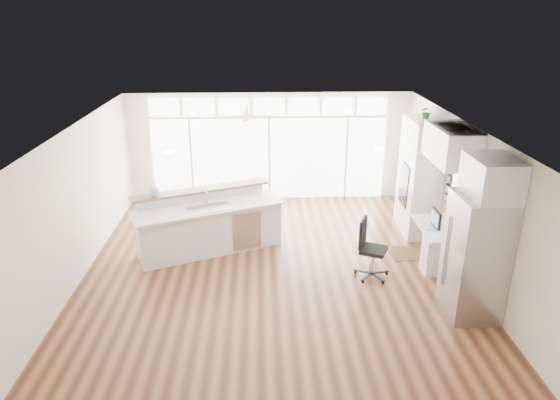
{
  "coord_description": "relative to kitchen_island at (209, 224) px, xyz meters",
  "views": [
    {
      "loc": [
        -0.2,
        -8.13,
        4.64
      ],
      "look_at": [
        0.14,
        0.6,
        1.24
      ],
      "focal_mm": 32.0,
      "sensor_mm": 36.0,
      "label": 1
    }
  ],
  "objects": [
    {
      "name": "refrigerator",
      "position": [
        4.37,
        -2.37,
        0.41
      ],
      "size": [
        0.76,
        0.9,
        2.0
      ],
      "primitive_type": "cube",
      "color": "#A4A4A8",
      "rests_on": "floor"
    },
    {
      "name": "monitor",
      "position": [
        4.31,
        -0.72,
        0.35
      ],
      "size": [
        0.08,
        0.43,
        0.36
      ],
      "primitive_type": "cube",
      "rotation": [
        0.0,
        0.0,
        0.02
      ],
      "color": "black",
      "rests_on": "desk_nook"
    },
    {
      "name": "ceiling_fan",
      "position": [
        0.76,
        1.78,
        1.89
      ],
      "size": [
        1.16,
        1.16,
        0.32
      ],
      "primitive_type": "cube",
      "color": "white",
      "rests_on": "ceiling"
    },
    {
      "name": "wall_back",
      "position": [
        1.26,
        2.98,
        0.76
      ],
      "size": [
        7.0,
        0.04,
        2.7
      ],
      "primitive_type": "cube",
      "color": "silver",
      "rests_on": "floor"
    },
    {
      "name": "floor",
      "position": [
        1.26,
        -1.02,
        -0.6
      ],
      "size": [
        7.0,
        8.0,
        0.02
      ],
      "primitive_type": "cube",
      "color": "#4A2716",
      "rests_on": "ground"
    },
    {
      "name": "fridge_cabinet",
      "position": [
        4.43,
        -2.37,
        1.71
      ],
      "size": [
        0.64,
        0.9,
        0.6
      ],
      "primitive_type": "cube",
      "color": "silver",
      "rests_on": "wall_right"
    },
    {
      "name": "oven_cabinet",
      "position": [
        4.43,
        0.78,
        0.66
      ],
      "size": [
        0.64,
        1.2,
        2.5
      ],
      "primitive_type": "cube",
      "color": "silver",
      "rests_on": "floor"
    },
    {
      "name": "ceiling",
      "position": [
        1.26,
        -1.02,
        2.11
      ],
      "size": [
        7.0,
        8.0,
        0.02
      ],
      "primitive_type": "cube",
      "color": "white",
      "rests_on": "wall_back"
    },
    {
      "name": "desk_nook",
      "position": [
        4.39,
        -0.72,
        -0.21
      ],
      "size": [
        0.72,
        1.3,
        0.76
      ],
      "primitive_type": "cube",
      "color": "silver",
      "rests_on": "floor"
    },
    {
      "name": "wall_left",
      "position": [
        -2.24,
        -1.02,
        0.76
      ],
      "size": [
        0.04,
        8.0,
        2.7
      ],
      "primitive_type": "cube",
      "color": "silver",
      "rests_on": "floor"
    },
    {
      "name": "glass_wall",
      "position": [
        1.26,
        2.92,
        0.46
      ],
      "size": [
        5.8,
        0.06,
        2.08
      ],
      "primitive_type": "cube",
      "color": "white",
      "rests_on": "wall_back"
    },
    {
      "name": "potted_plant",
      "position": [
        4.43,
        0.78,
        2.02
      ],
      "size": [
        0.29,
        0.31,
        0.22
      ],
      "primitive_type": "imported",
      "rotation": [
        0.0,
        0.0,
        -0.13
      ],
      "color": "#2A5A26",
      "rests_on": "oven_cabinet"
    },
    {
      "name": "transom_row",
      "position": [
        1.26,
        2.92,
        1.79
      ],
      "size": [
        5.9,
        0.06,
        0.4
      ],
      "primitive_type": "cube",
      "color": "white",
      "rests_on": "wall_back"
    },
    {
      "name": "fishbowl",
      "position": [
        -1.03,
        0.01,
        0.7
      ],
      "size": [
        0.3,
        0.3,
        0.22
      ],
      "primitive_type": "sphere",
      "rotation": [
        0.0,
        0.0,
        0.47
      ],
      "color": "silver",
      "rests_on": "kitchen_island"
    },
    {
      "name": "kitchen_island",
      "position": [
        0.0,
        0.0,
        0.0
      ],
      "size": [
        3.15,
        2.15,
        1.17
      ],
      "primitive_type": "cube",
      "rotation": [
        0.0,
        0.0,
        0.39
      ],
      "color": "silver",
      "rests_on": "floor"
    },
    {
      "name": "office_chair",
      "position": [
        3.05,
        -1.2,
        -0.03
      ],
      "size": [
        0.75,
        0.73,
        1.12
      ],
      "primitive_type": "cube",
      "rotation": [
        0.0,
        0.0,
        -0.43
      ],
      "color": "black",
      "rests_on": "floor"
    },
    {
      "name": "upper_cabinets",
      "position": [
        4.43,
        -0.72,
        1.76
      ],
      "size": [
        0.64,
        1.3,
        0.64
      ],
      "primitive_type": "cube",
      "color": "silver",
      "rests_on": "wall_right"
    },
    {
      "name": "keyboard",
      "position": [
        4.14,
        -0.72,
        0.18
      ],
      "size": [
        0.16,
        0.31,
        0.01
      ],
      "primitive_type": "cube",
      "rotation": [
        0.0,
        0.0,
        0.17
      ],
      "color": "silver",
      "rests_on": "desk_nook"
    },
    {
      "name": "desk_window",
      "position": [
        4.72,
        -0.72,
        0.96
      ],
      "size": [
        0.04,
        0.85,
        0.85
      ],
      "primitive_type": "cube",
      "color": "white",
      "rests_on": "wall_right"
    },
    {
      "name": "wall_front",
      "position": [
        1.26,
        -5.02,
        0.76
      ],
      "size": [
        7.0,
        0.04,
        2.7
      ],
      "primitive_type": "cube",
      "color": "silver",
      "rests_on": "floor"
    },
    {
      "name": "rug",
      "position": [
        4.05,
        -0.32,
        -0.58
      ],
      "size": [
        0.9,
        0.67,
        0.01
      ],
      "primitive_type": "cube",
      "rotation": [
        0.0,
        0.0,
        0.05
      ],
      "color": "#322210",
      "rests_on": "floor"
    },
    {
      "name": "recessed_lights",
      "position": [
        1.26,
        -0.82,
        2.09
      ],
      "size": [
        3.4,
        3.0,
        0.02
      ],
      "primitive_type": "cube",
      "color": "beige",
      "rests_on": "ceiling"
    },
    {
      "name": "framed_photos",
      "position": [
        4.72,
        -0.1,
        0.81
      ],
      "size": [
        0.06,
        0.22,
        0.8
      ],
      "primitive_type": "cube",
      "color": "black",
      "rests_on": "wall_right"
    },
    {
      "name": "wall_right",
      "position": [
        4.76,
        -1.02,
        0.76
      ],
      "size": [
        0.04,
        8.0,
        2.7
      ],
      "primitive_type": "cube",
      "color": "silver",
      "rests_on": "floor"
    }
  ]
}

